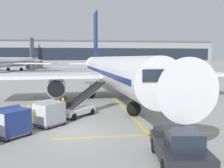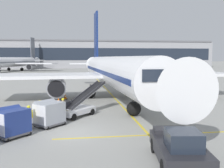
% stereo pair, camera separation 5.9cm
% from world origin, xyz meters
% --- Properties ---
extents(ground_plane, '(600.00, 600.00, 0.00)m').
position_xyz_m(ground_plane, '(0.00, 0.00, 0.00)').
color(ground_plane, gray).
extents(parked_airplane, '(30.50, 39.58, 13.25)m').
position_xyz_m(parked_airplane, '(4.59, 14.34, 3.36)').
color(parked_airplane, white).
rests_on(parked_airplane, ground).
extents(belt_loader, '(4.54, 4.83, 2.83)m').
position_xyz_m(belt_loader, '(0.32, 5.23, 0.84)').
color(belt_loader, silver).
rests_on(belt_loader, ground).
extents(baggage_cart_lead, '(2.54, 2.55, 1.91)m').
position_xyz_m(baggage_cart_lead, '(-1.88, 2.23, 1.00)').
color(baggage_cart_lead, '#515156').
rests_on(baggage_cart_lead, ground).
extents(baggage_cart_second, '(2.54, 2.55, 1.91)m').
position_xyz_m(baggage_cart_second, '(-3.98, -0.03, 1.00)').
color(baggage_cart_second, '#515156').
rests_on(baggage_cart_second, ground).
extents(pushback_tug, '(2.70, 4.65, 1.83)m').
position_xyz_m(pushback_tug, '(4.99, -5.51, 0.83)').
color(pushback_tug, '#232328').
rests_on(pushback_tug, ground).
extents(ground_crew_by_loader, '(0.51, 0.40, 1.74)m').
position_xyz_m(ground_crew_by_loader, '(-3.16, 1.40, 1.00)').
color(ground_crew_by_loader, '#514C42').
rests_on(ground_crew_by_loader, ground).
extents(ground_crew_by_carts, '(0.30, 0.56, 1.74)m').
position_xyz_m(ground_crew_by_carts, '(-0.96, 4.31, 1.00)').
color(ground_crew_by_carts, '#333847').
rests_on(ground_crew_by_carts, ground).
extents(ground_crew_marshaller, '(0.52, 0.39, 1.74)m').
position_xyz_m(ground_crew_marshaller, '(-2.69, 3.55, 1.00)').
color(ground_crew_marshaller, '#333847').
rests_on(ground_crew_marshaller, ground).
extents(safety_cone_engine_keepout, '(0.54, 0.54, 0.62)m').
position_xyz_m(safety_cone_engine_keepout, '(-1.24, 14.29, 0.30)').
color(safety_cone_engine_keepout, black).
rests_on(safety_cone_engine_keepout, ground).
extents(safety_cone_wingtip, '(0.65, 0.65, 0.73)m').
position_xyz_m(safety_cone_wingtip, '(-1.80, 10.87, 0.36)').
color(safety_cone_wingtip, black).
rests_on(safety_cone_wingtip, ground).
extents(apron_guidance_line_lead_in, '(0.20, 110.00, 0.01)m').
position_xyz_m(apron_guidance_line_lead_in, '(4.88, 13.60, 0.00)').
color(apron_guidance_line_lead_in, yellow).
rests_on(apron_guidance_line_lead_in, ground).
extents(apron_guidance_line_stop_bar, '(12.00, 0.20, 0.01)m').
position_xyz_m(apron_guidance_line_stop_bar, '(4.63, -0.97, 0.00)').
color(apron_guidance_line_stop_bar, yellow).
rests_on(apron_guidance_line_stop_bar, ground).
extents(terminal_building, '(135.23, 14.77, 13.47)m').
position_xyz_m(terminal_building, '(0.88, 110.59, 6.68)').
color(terminal_building, '#939399').
rests_on(terminal_building, ground).
extents(distant_airplane, '(32.71, 40.90, 13.80)m').
position_xyz_m(distant_airplane, '(-23.34, 82.71, 3.32)').
color(distant_airplane, white).
rests_on(distant_airplane, ground).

